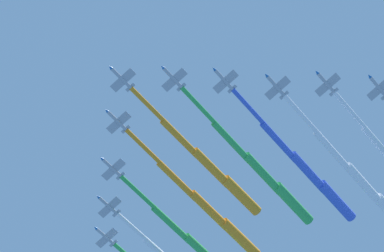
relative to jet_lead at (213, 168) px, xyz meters
The scene contains 5 objects.
jet_lead is the anchor object (origin of this frame).
jet_port_inner 17.25m from the jet_lead, 44.91° to the left, with size 13.21×75.74×4.25m.
jet_starboard_inner 17.76m from the jet_lead, 125.10° to the left, with size 13.75×75.64×4.17m.
jet_port_mid 31.51m from the jet_lead, 38.44° to the left, with size 13.22×73.31×4.27m.
jet_port_outer 49.53m from the jet_lead, 40.11° to the left, with size 14.28×78.33×4.23m.
Camera 1 is at (71.14, -104.84, -65.26)m, focal length 74.46 mm.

